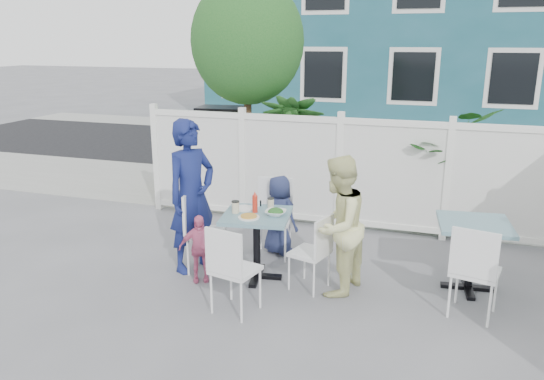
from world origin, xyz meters
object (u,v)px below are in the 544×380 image
(man, at_px, (192,196))
(utility_cabinet, at_px, (222,149))
(chair_left, at_px, (199,225))
(woman, at_px, (338,226))
(spare_table, at_px, (473,238))
(toddler, at_px, (199,248))
(main_table, at_px, (257,229))
(chair_back, at_px, (274,211))
(chair_near, at_px, (231,264))
(boy, at_px, (279,215))
(chair_right, at_px, (315,247))

(man, bearing_deg, utility_cabinet, 42.02)
(chair_left, relative_size, woman, 0.63)
(spare_table, distance_m, toddler, 2.97)
(utility_cabinet, height_order, main_table, utility_cabinet)
(spare_table, bearing_deg, utility_cabinet, 143.91)
(woman, bearing_deg, toddler, -67.96)
(chair_back, bearing_deg, toddler, 54.58)
(spare_table, xyz_separation_m, toddler, (-2.88, -0.71, -0.21))
(main_table, relative_size, chair_near, 0.90)
(spare_table, height_order, toddler, toddler)
(chair_left, height_order, woman, woman)
(utility_cabinet, xyz_separation_m, man, (1.13, -3.50, 0.19))
(chair_left, bearing_deg, spare_table, 86.63)
(main_table, distance_m, chair_near, 0.87)
(chair_near, relative_size, boy, 0.91)
(main_table, bearing_deg, woman, -3.30)
(chair_back, distance_m, woman, 1.26)
(spare_table, xyz_separation_m, woman, (-1.37, -0.49, 0.15))
(main_table, bearing_deg, boy, 88.50)
(spare_table, distance_m, woman, 1.46)
(man, height_order, toddler, man)
(chair_right, relative_size, man, 0.47)
(boy, bearing_deg, man, 64.40)
(utility_cabinet, relative_size, woman, 0.94)
(toddler, bearing_deg, chair_near, -68.42)
(man, bearing_deg, woman, -68.21)
(chair_right, relative_size, chair_back, 0.87)
(toddler, bearing_deg, woman, -16.65)
(man, xyz_separation_m, toddler, (0.21, -0.28, -0.50))
(main_table, bearing_deg, chair_left, 179.14)
(chair_left, bearing_deg, chair_near, 29.46)
(main_table, relative_size, man, 0.46)
(boy, relative_size, toddler, 1.30)
(woman, xyz_separation_m, toddler, (-1.51, -0.21, -0.36))
(woman, bearing_deg, boy, -118.86)
(boy, bearing_deg, main_table, 109.81)
(woman, bearing_deg, chair_back, -115.81)
(chair_right, relative_size, boy, 0.83)
(chair_back, relative_size, boy, 0.96)
(boy, bearing_deg, spare_table, -167.29)
(chair_left, xyz_separation_m, boy, (0.74, 0.77, -0.05))
(toddler, bearing_deg, utility_cabinet, 84.79)
(utility_cabinet, height_order, chair_near, utility_cabinet)
(chair_near, height_order, toddler, chair_near)
(main_table, distance_m, spare_table, 2.33)
(utility_cabinet, distance_m, chair_left, 3.71)
(man, distance_m, toddler, 0.62)
(main_table, distance_m, boy, 0.79)
(utility_cabinet, bearing_deg, chair_left, -76.96)
(boy, bearing_deg, chair_near, 112.07)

